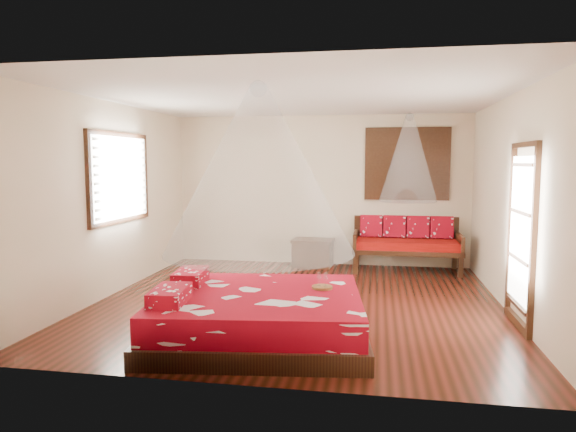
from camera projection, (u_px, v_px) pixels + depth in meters
name	position (u px, v px, depth m)	size (l,w,h in m)	color
room	(299.00, 201.00, 6.99)	(5.54, 5.54, 2.84)	black
bed	(258.00, 315.00, 5.65)	(2.51, 2.32, 0.65)	black
daybed	(406.00, 241.00, 9.15)	(1.87, 0.83, 0.96)	black
storage_chest	(313.00, 253.00, 9.52)	(0.78, 0.59, 0.51)	black
shutter_panel	(407.00, 164.00, 9.33)	(1.52, 0.06, 1.32)	black
window_left	(120.00, 178.00, 7.61)	(0.10, 1.74, 1.34)	black
glazed_door	(521.00, 236.00, 5.97)	(0.08, 1.02, 2.16)	black
wine_tray	(322.00, 284.00, 5.82)	(0.24, 0.24, 0.19)	brown
mosquito_net_main	(259.00, 170.00, 5.48)	(2.07, 2.07, 1.80)	white
mosquito_net_daybed	(409.00, 158.00, 8.86)	(1.00, 1.00, 1.50)	white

